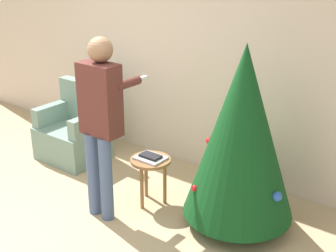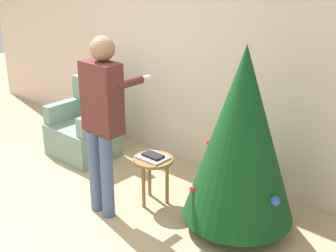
{
  "view_description": "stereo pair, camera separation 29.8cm",
  "coord_description": "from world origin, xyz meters",
  "px_view_note": "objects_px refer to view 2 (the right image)",
  "views": [
    {
      "loc": [
        3.08,
        -1.98,
        2.46
      ],
      "look_at": [
        0.75,
        1.06,
        0.95
      ],
      "focal_mm": 50.0,
      "sensor_mm": 36.0,
      "label": 1
    },
    {
      "loc": [
        3.31,
        -1.79,
        2.46
      ],
      "look_at": [
        0.75,
        1.06,
        0.95
      ],
      "focal_mm": 50.0,
      "sensor_mm": 36.0,
      "label": 2
    }
  ],
  "objects_px": {
    "armchair": "(86,130)",
    "person_standing": "(102,112)",
    "christmas_tree": "(242,135)",
    "side_stool": "(153,166)"
  },
  "relations": [
    {
      "from": "person_standing",
      "to": "christmas_tree",
      "type": "bearing_deg",
      "value": 29.0
    },
    {
      "from": "armchair",
      "to": "side_stool",
      "type": "height_order",
      "value": "armchair"
    },
    {
      "from": "armchair",
      "to": "person_standing",
      "type": "xyz_separation_m",
      "value": [
        1.18,
        -0.7,
        0.7
      ]
    },
    {
      "from": "person_standing",
      "to": "side_stool",
      "type": "relative_size",
      "value": 3.54
    },
    {
      "from": "christmas_tree",
      "to": "armchair",
      "type": "xyz_separation_m",
      "value": [
        -2.29,
        0.09,
        -0.59
      ]
    },
    {
      "from": "christmas_tree",
      "to": "person_standing",
      "type": "xyz_separation_m",
      "value": [
        -1.1,
        -0.61,
        0.11
      ]
    },
    {
      "from": "christmas_tree",
      "to": "person_standing",
      "type": "relative_size",
      "value": 1.0
    },
    {
      "from": "christmas_tree",
      "to": "person_standing",
      "type": "height_order",
      "value": "person_standing"
    },
    {
      "from": "christmas_tree",
      "to": "armchair",
      "type": "distance_m",
      "value": 2.36
    },
    {
      "from": "person_standing",
      "to": "side_stool",
      "type": "bearing_deg",
      "value": 61.4
    }
  ]
}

